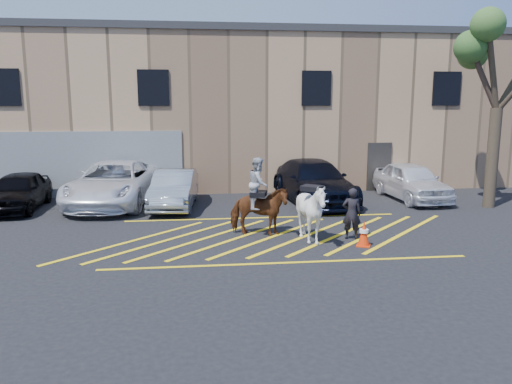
{
  "coord_description": "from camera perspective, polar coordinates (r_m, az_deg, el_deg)",
  "views": [
    {
      "loc": [
        -2.24,
        -14.77,
        4.07
      ],
      "look_at": [
        -0.46,
        0.2,
        1.3
      ],
      "focal_mm": 35.0,
      "sensor_mm": 36.0,
      "label": 1
    }
  ],
  "objects": [
    {
      "name": "tree",
      "position": [
        21.07,
        26.2,
        13.79
      ],
      "size": [
        3.99,
        4.37,
        7.31
      ],
      "color": "#45382A",
      "rests_on": "ground"
    },
    {
      "name": "warehouse",
      "position": [
        26.86,
        -2.06,
        9.51
      ],
      "size": [
        32.42,
        10.2,
        7.3
      ],
      "color": "tan",
      "rests_on": "ground"
    },
    {
      "name": "ground",
      "position": [
        15.49,
        1.78,
        -4.83
      ],
      "size": [
        90.0,
        90.0,
        0.0
      ],
      "primitive_type": "plane",
      "color": "black",
      "rests_on": "ground"
    },
    {
      "name": "handler",
      "position": [
        15.06,
        10.88,
        -2.44
      ],
      "size": [
        0.63,
        0.49,
        1.54
      ],
      "primitive_type": "imported",
      "rotation": [
        0.0,
        0.0,
        2.9
      ],
      "color": "black",
      "rests_on": "ground"
    },
    {
      "name": "car_black_suv",
      "position": [
        20.81,
        -25.53,
        0.1
      ],
      "size": [
        1.76,
        4.22,
        1.43
      ],
      "primitive_type": "imported",
      "rotation": [
        0.0,
        0.0,
        0.02
      ],
      "color": "black",
      "rests_on": "ground"
    },
    {
      "name": "car_white_pickup",
      "position": [
        20.45,
        -15.9,
        0.95
      ],
      "size": [
        3.57,
        6.44,
        1.7
      ],
      "primitive_type": "imported",
      "rotation": [
        0.0,
        0.0,
        -0.12
      ],
      "color": "white",
      "rests_on": "ground"
    },
    {
      "name": "traffic_cone",
      "position": [
        14.48,
        12.23,
        -4.66
      ],
      "size": [
        0.5,
        0.5,
        0.73
      ],
      "color": "red",
      "rests_on": "ground"
    },
    {
      "name": "car_silver_sedan",
      "position": [
        19.49,
        -9.32,
        0.36
      ],
      "size": [
        1.87,
        4.45,
        1.43
      ],
      "primitive_type": "imported",
      "rotation": [
        0.0,
        0.0,
        -0.08
      ],
      "color": "#949BA2",
      "rests_on": "ground"
    },
    {
      "name": "car_blue_suv",
      "position": [
        20.42,
        6.61,
        1.22
      ],
      "size": [
        2.9,
        5.95,
        1.67
      ],
      "primitive_type": "imported",
      "rotation": [
        0.0,
        0.0,
        0.1
      ],
      "color": "black",
      "rests_on": "ground"
    },
    {
      "name": "car_white_suv",
      "position": [
        21.7,
        17.33,
        1.19
      ],
      "size": [
        2.06,
        4.62,
        1.54
      ],
      "primitive_type": "imported",
      "rotation": [
        0.0,
        0.0,
        0.05
      ],
      "color": "white",
      "rests_on": "ground"
    },
    {
      "name": "hatching_zone",
      "position": [
        15.2,
        1.95,
        -5.11
      ],
      "size": [
        12.6,
        5.12,
        0.01
      ],
      "color": "yellow",
      "rests_on": "ground"
    },
    {
      "name": "saddled_white",
      "position": [
        14.49,
        6.36,
        -2.28
      ],
      "size": [
        2.14,
        2.18,
        1.8
      ],
      "color": "silver",
      "rests_on": "ground"
    },
    {
      "name": "mounted_bay",
      "position": [
        15.1,
        0.28,
        -1.43
      ],
      "size": [
        1.98,
        1.29,
        2.4
      ],
      "color": "brown",
      "rests_on": "ground"
    }
  ]
}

